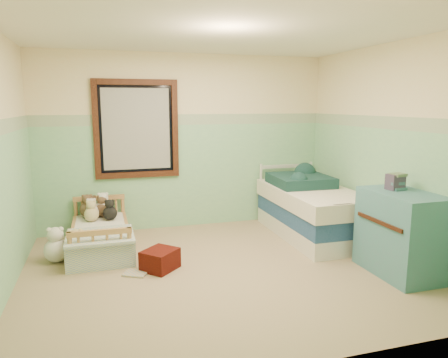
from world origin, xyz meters
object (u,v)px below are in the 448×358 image
object	(u,v)px
toddler_bed_frame	(101,243)
twin_bed_frame	(312,228)
plush_floor_cream	(56,250)
plush_floor_tan	(76,251)
dresser	(401,233)
floor_book	(136,273)
red_pillow	(160,260)

from	to	relation	value
toddler_bed_frame	twin_bed_frame	distance (m)	2.81
plush_floor_cream	twin_bed_frame	xyz separation A→B (m)	(3.29, 0.04, -0.03)
toddler_bed_frame	plush_floor_tan	distance (m)	0.45
dresser	floor_book	size ratio (longest dim) A/B	3.69
dresser	toddler_bed_frame	bearing A→B (deg)	151.22
toddler_bed_frame	dresser	distance (m)	3.51
plush_floor_tan	plush_floor_cream	bearing A→B (deg)	161.61
toddler_bed_frame	red_pillow	bearing A→B (deg)	-53.83
plush_floor_cream	dresser	distance (m)	3.83
twin_bed_frame	dresser	bearing A→B (deg)	-79.62
plush_floor_cream	dresser	world-z (taller)	dresser
dresser	red_pillow	bearing A→B (deg)	161.13
plush_floor_cream	red_pillow	world-z (taller)	plush_floor_cream
dresser	floor_book	bearing A→B (deg)	164.23
plush_floor_tan	twin_bed_frame	world-z (taller)	plush_floor_tan
toddler_bed_frame	red_pillow	size ratio (longest dim) A/B	3.84
plush_floor_cream	floor_book	world-z (taller)	plush_floor_cream
plush_floor_cream	red_pillow	distance (m)	1.24
plush_floor_cream	red_pillow	xyz separation A→B (m)	(1.11, -0.56, -0.03)
red_pillow	toddler_bed_frame	bearing A→B (deg)	126.17
floor_book	toddler_bed_frame	bearing A→B (deg)	138.11
plush_floor_cream	floor_book	distance (m)	1.05
twin_bed_frame	plush_floor_tan	bearing A→B (deg)	-177.92
red_pillow	plush_floor_tan	bearing A→B (deg)	151.31
twin_bed_frame	dresser	size ratio (longest dim) A/B	2.03
plush_floor_cream	toddler_bed_frame	bearing A→B (deg)	30.33
red_pillow	dresser	bearing A→B (deg)	-18.87
plush_floor_tan	toddler_bed_frame	bearing A→B (deg)	52.77
toddler_bed_frame	twin_bed_frame	bearing A→B (deg)	-5.06
twin_bed_frame	floor_book	bearing A→B (deg)	-164.77
plush_floor_tan	dresser	size ratio (longest dim) A/B	0.30
dresser	red_pillow	size ratio (longest dim) A/B	2.49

